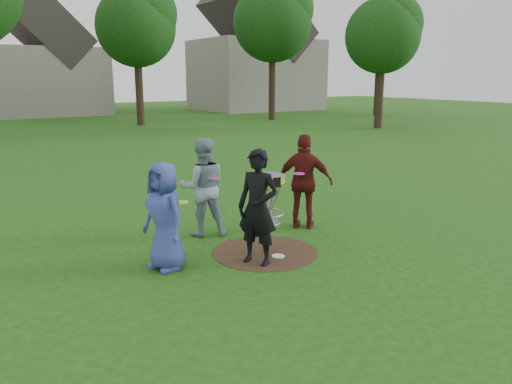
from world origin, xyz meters
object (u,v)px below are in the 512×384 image
player_grey (203,187)px  disc_golf_basket (266,194)px  player_blue (165,216)px  player_maroon (304,182)px  player_black (258,208)px

player_grey → disc_golf_basket: (0.45, -1.45, 0.10)m
player_blue → player_maroon: 3.18m
player_maroon → player_black: bearing=76.4°
player_maroon → disc_golf_basket: 1.64m
player_maroon → disc_golf_basket: player_maroon is taller
player_blue → disc_golf_basket: size_ratio=1.22×
player_grey → player_maroon: player_maroon is taller
player_blue → player_maroon: player_maroon is taller
player_black → player_grey: size_ratio=1.00×
player_grey → disc_golf_basket: bearing=126.6°
player_maroon → player_blue: bearing=54.3°
player_maroon → player_grey: bearing=25.0°
player_black → disc_golf_basket: 0.52m
player_black → player_maroon: (1.81, 1.15, 0.01)m
disc_golf_basket → player_maroon: bearing=29.1°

